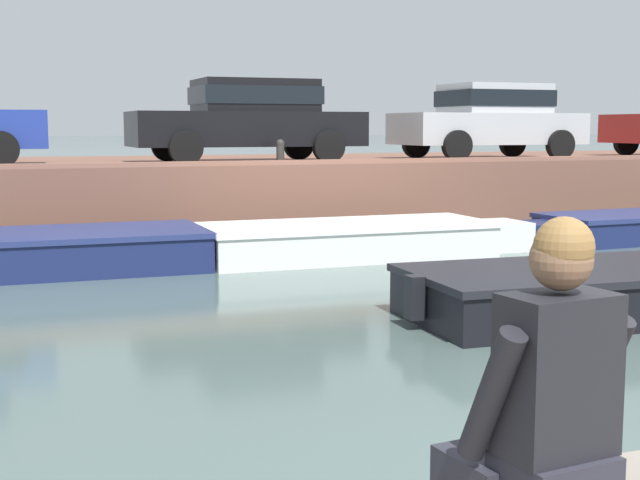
# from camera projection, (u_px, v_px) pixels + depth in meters

# --- Properties ---
(ground_plane) EXTENTS (400.00, 400.00, 0.00)m
(ground_plane) POSITION_uv_depth(u_px,v_px,m) (312.00, 322.00, 9.47)
(ground_plane) COLOR #4C605B
(far_quay_wall) EXTENTS (60.00, 6.00, 1.40)m
(far_quay_wall) POSITION_uv_depth(u_px,v_px,m) (158.00, 195.00, 17.80)
(far_quay_wall) COLOR brown
(far_quay_wall) RESTS_ON ground
(far_wall_coping) EXTENTS (60.00, 0.24, 0.08)m
(far_wall_coping) POSITION_uv_depth(u_px,v_px,m) (187.00, 164.00, 15.03)
(far_wall_coping) COLOR #925F4C
(far_wall_coping) RESTS_ON far_quay_wall
(boat_moored_west_navy) EXTENTS (6.59, 2.04, 0.58)m
(boat_moored_west_navy) POSITION_uv_depth(u_px,v_px,m) (30.00, 253.00, 12.65)
(boat_moored_west_navy) COLOR navy
(boat_moored_west_navy) RESTS_ON ground
(boat_moored_central_white) EXTENTS (5.52, 1.83, 0.56)m
(boat_moored_central_white) POSITION_uv_depth(u_px,v_px,m) (359.00, 240.00, 14.20)
(boat_moored_central_white) COLOR white
(boat_moored_central_white) RESTS_ON ground
(car_centre_black) EXTENTS (4.31, 1.88, 1.54)m
(car_centre_black) POSITION_uv_depth(u_px,v_px,m) (249.00, 117.00, 16.73)
(car_centre_black) COLOR black
(car_centre_black) RESTS_ON far_quay_wall
(car_right_inner_silver) EXTENTS (3.85, 1.95, 1.54)m
(car_right_inner_silver) POSITION_uv_depth(u_px,v_px,m) (490.00, 118.00, 18.53)
(car_right_inner_silver) COLOR #B7BABC
(car_right_inner_silver) RESTS_ON far_quay_wall
(mooring_bollard_mid) EXTENTS (0.15, 0.15, 0.45)m
(mooring_bollard_mid) POSITION_uv_depth(u_px,v_px,m) (280.00, 151.00, 15.72)
(mooring_bollard_mid) COLOR #2D2B28
(mooring_bollard_mid) RESTS_ON far_quay_wall
(person_seated_left) EXTENTS (0.56, 0.56, 0.96)m
(person_seated_left) POSITION_uv_depth(u_px,v_px,m) (547.00, 398.00, 2.87)
(person_seated_left) COLOR #282833
(person_seated_left) RESTS_ON near_quay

